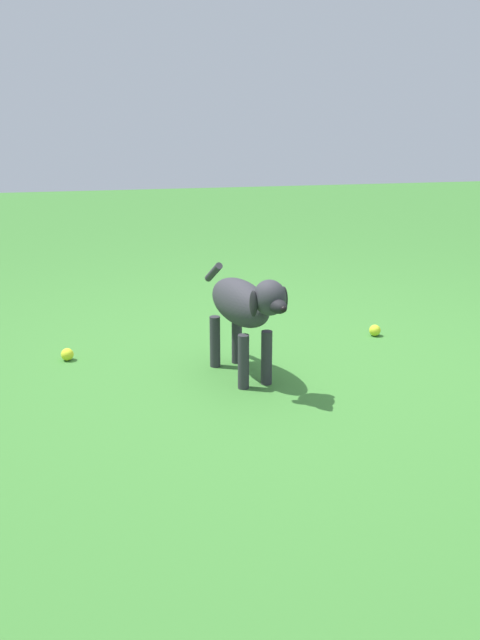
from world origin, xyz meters
TOP-DOWN VIEW (x-y plane):
  - ground at (0.00, 0.00)m, footprint 14.00×14.00m
  - dog at (0.19, -0.22)m, footprint 0.80×0.33m
  - tennis_ball_0 at (-0.22, -1.08)m, footprint 0.07×0.07m
  - tennis_ball_1 at (-0.30, 0.65)m, footprint 0.07×0.07m

SIDE VIEW (x-z plane):
  - ground at x=0.00m, z-range 0.00..0.00m
  - tennis_ball_0 at x=-0.22m, z-range 0.00..0.07m
  - tennis_ball_1 at x=-0.30m, z-range 0.00..0.07m
  - dog at x=0.19m, z-range 0.09..0.65m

